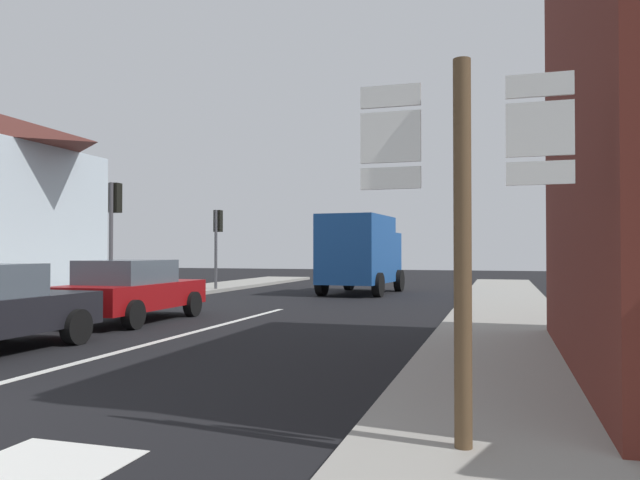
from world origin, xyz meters
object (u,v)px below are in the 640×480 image
route_sign_post (463,222)px  traffic_light_far_left (218,231)px  delivery_truck (361,252)px  traffic_light_near_left (114,215)px  sedan_far (132,290)px

route_sign_post → traffic_light_far_left: size_ratio=0.95×
delivery_truck → traffic_light_near_left: size_ratio=1.37×
sedan_far → traffic_light_near_left: bearing=131.1°
traffic_light_far_left → traffic_light_near_left: 6.98m
delivery_truck → traffic_light_near_left: bearing=-128.0°
sedan_far → delivery_truck: size_ratio=0.83×
traffic_light_far_left → delivery_truck: bearing=5.9°
sedan_far → route_sign_post: route_sign_post is taller
traffic_light_far_left → traffic_light_near_left: bearing=-90.0°
delivery_truck → route_sign_post: route_sign_post is taller
route_sign_post → traffic_light_far_left: 20.90m
delivery_truck → sedan_far: bearing=-106.3°
traffic_light_near_left → route_sign_post: bearing=-44.7°
route_sign_post → traffic_light_far_left: bearing=121.6°
sedan_far → route_sign_post: bearing=-43.1°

